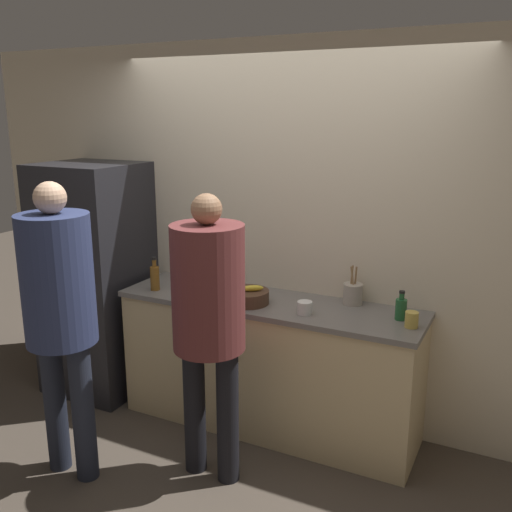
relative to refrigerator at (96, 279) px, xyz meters
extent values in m
plane|color=#4C4238|center=(1.44, -0.28, -0.88)|extent=(14.00, 14.00, 0.00)
cube|color=beige|center=(1.44, 0.35, 0.42)|extent=(5.20, 0.06, 2.60)
cube|color=beige|center=(1.44, 0.06, -0.44)|extent=(2.02, 0.58, 0.88)
cube|color=slate|center=(1.44, 0.06, 0.01)|extent=(2.05, 0.61, 0.03)
cube|color=#232328|center=(0.00, 0.00, 0.00)|extent=(0.71, 0.66, 1.76)
cylinder|color=#99999E|center=(-0.21, -0.35, 0.09)|extent=(0.02, 0.02, 0.62)
cylinder|color=#232838|center=(0.50, -0.97, -0.46)|extent=(0.13, 0.13, 0.85)
cylinder|color=#232838|center=(0.72, -0.97, -0.46)|extent=(0.13, 0.13, 0.85)
cylinder|color=navy|center=(0.61, -0.97, 0.34)|extent=(0.40, 0.40, 0.74)
sphere|color=#DBAD89|center=(0.61, -0.97, 0.80)|extent=(0.18, 0.18, 0.18)
cylinder|color=black|center=(1.26, -0.61, -0.47)|extent=(0.13, 0.13, 0.82)
cylinder|color=black|center=(1.49, -0.61, -0.47)|extent=(0.13, 0.13, 0.82)
cylinder|color=brown|center=(1.38, -0.61, 0.30)|extent=(0.41, 0.41, 0.72)
sphere|color=#936B4C|center=(1.38, -0.61, 0.74)|extent=(0.17, 0.17, 0.17)
cylinder|color=#4C3323|center=(1.33, -0.06, 0.07)|extent=(0.29, 0.29, 0.09)
ellipsoid|color=yellow|center=(1.37, -0.06, 0.14)|extent=(0.15, 0.12, 0.04)
cylinder|color=#ADA393|center=(1.96, 0.23, 0.10)|extent=(0.13, 0.13, 0.14)
cylinder|color=#99754C|center=(1.94, 0.23, 0.19)|extent=(0.01, 0.05, 0.20)
cylinder|color=#99754C|center=(1.97, 0.24, 0.19)|extent=(0.03, 0.04, 0.20)
cylinder|color=#99754C|center=(1.96, 0.22, 0.19)|extent=(0.04, 0.01, 0.20)
cylinder|color=brown|center=(0.63, -0.10, 0.11)|extent=(0.06, 0.06, 0.17)
cylinder|color=brown|center=(0.63, -0.10, 0.22)|extent=(0.03, 0.03, 0.05)
cylinder|color=black|center=(0.63, -0.10, 0.26)|extent=(0.03, 0.03, 0.02)
cylinder|color=#236033|center=(2.30, 0.09, 0.09)|extent=(0.07, 0.07, 0.13)
cylinder|color=#236033|center=(2.30, 0.09, 0.18)|extent=(0.03, 0.03, 0.04)
cylinder|color=black|center=(2.30, 0.09, 0.20)|extent=(0.03, 0.03, 0.01)
cylinder|color=white|center=(1.75, -0.08, 0.07)|extent=(0.09, 0.09, 0.08)
cylinder|color=gold|center=(2.39, -0.01, 0.08)|extent=(0.08, 0.08, 0.09)
cylinder|color=#9E6042|center=(0.89, 0.25, 0.08)|extent=(0.10, 0.10, 0.10)
sphere|color=#2D6B33|center=(0.89, 0.25, 0.19)|extent=(0.13, 0.13, 0.13)
camera|label=1|loc=(2.96, -3.19, 1.26)|focal=40.00mm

